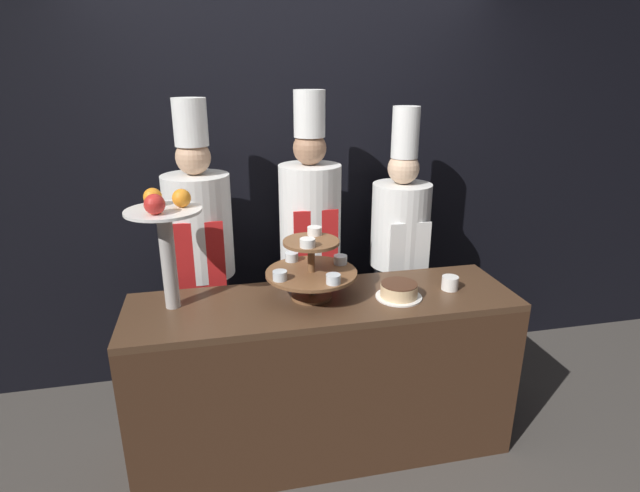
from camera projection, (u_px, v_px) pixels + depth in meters
ground_plane at (336, 482)px, 2.55m from camera, size 14.00×14.00×0.00m
wall_back at (293, 167)px, 3.20m from camera, size 10.00×0.06×2.80m
buffet_counter at (324, 376)px, 2.66m from camera, size 1.96×0.56×0.90m
tiered_stand at (311, 267)px, 2.48m from camera, size 0.46×0.46×0.34m
fruit_pedestal at (165, 227)px, 2.30m from camera, size 0.35×0.35×0.58m
cake_round at (399, 291)px, 2.52m from camera, size 0.23×0.23×0.08m
cup_white at (450, 283)px, 2.61m from camera, size 0.09×0.09×0.07m
chef_left at (201, 250)px, 2.87m from camera, size 0.38×0.38×1.85m
chef_center_left at (310, 239)px, 2.99m from camera, size 0.36×0.36×1.89m
chef_center_right at (399, 246)px, 3.13m from camera, size 0.36×0.36×1.80m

